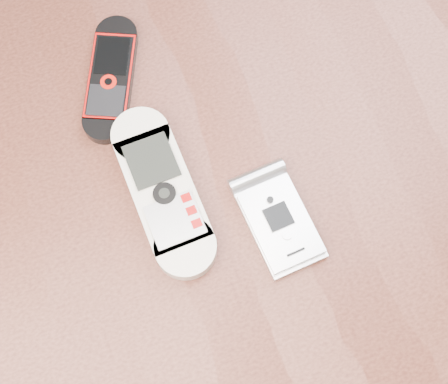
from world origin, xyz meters
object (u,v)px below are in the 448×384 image
Objects in this scene: nokia_white at (163,191)px; table at (220,229)px; nokia_black_red at (111,78)px; motorola_razr at (279,222)px.

table is at bearing -26.07° from nokia_white.
nokia_black_red reaches higher than table.
nokia_black_red is (-0.01, 0.13, -0.00)m from nokia_white.
nokia_black_red is at bearing 113.56° from motorola_razr.
nokia_black_red is 1.31× the size of motorola_razr.
motorola_razr reaches higher than nokia_black_red.
nokia_white reaches higher than table.
nokia_white is (-0.05, 0.02, 0.11)m from table.
nokia_white is 0.11m from motorola_razr.
nokia_white is at bearing 155.92° from table.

